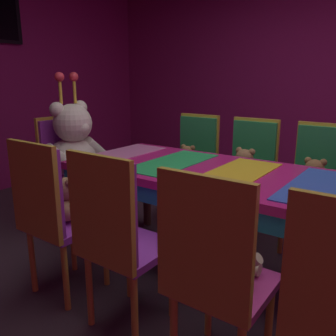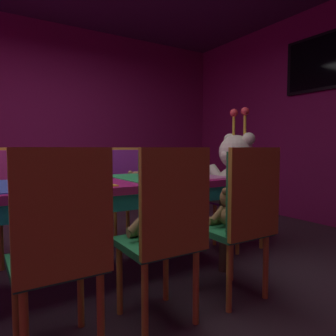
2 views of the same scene
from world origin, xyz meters
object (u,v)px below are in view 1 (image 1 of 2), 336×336
Objects in this scene: chair_left_2 at (113,229)px; teddy_left_3 at (68,202)px; chair_left_3 at (48,206)px; chair_right_1 at (318,174)px; king_teddy_bear at (75,145)px; banquet_table at (237,186)px; chair_right_2 at (250,164)px; chair_left_1 at (212,264)px; chair_right_3 at (195,156)px; teddy_right_2 at (243,169)px; throne_chair at (63,160)px; teddy_left_1 at (228,253)px; teddy_right_1 at (313,180)px; teddy_right_3 at (187,161)px.

chair_left_2 reaches higher than teddy_left_3.
chair_left_3 is at bearing -180.00° from teddy_left_3.
king_teddy_bear reaches higher than chair_right_1.
banquet_table is at bearing -19.90° from chair_right_1.
chair_right_2 is (0.82, 0.25, -0.06)m from banquet_table.
chair_left_1 is 1.00× the size of chair_right_3.
banquet_table is 0.86m from chair_right_2.
chair_right_3 is (1.68, 1.11, 0.00)m from chair_left_1.
king_teddy_bear is (-0.82, 1.28, 0.15)m from chair_right_2.
teddy_right_2 is (1.53, 0.54, -0.01)m from chair_left_1.
throne_chair is (-0.83, 2.01, 0.00)m from chair_right_1.
banquet_table is 7.62× the size of teddy_left_1.
teddy_left_3 is at bearing -20.03° from chair_right_2.
chair_right_3 and throne_chair have the same top height.
chair_left_3 is at bearing -36.04° from teddy_right_1.
teddy_right_1 is at bearing 82.70° from chair_right_3.
chair_left_1 is 2.17m from throne_chair.
chair_right_2 is (1.51, -0.55, 0.02)m from teddy_left_3.
banquet_table is 7.27× the size of teddy_right_2.
chair_left_1 is 1.54m from teddy_right_1.
chair_left_1 reaches higher than banquet_table.
chair_left_3 is at bearing 135.95° from banquet_table.
chair_right_1 is (1.68, -0.01, 0.00)m from chair_left_1.
teddy_right_2 is at bearing 20.40° from banquet_table.
chair_left_3 is 1.99m from chair_right_1.
king_teddy_bear is at bearing 46.97° from teddy_left_3.
teddy_right_3 is at bearing -0.00° from chair_right_3.
teddy_left_3 is (0.15, 0.53, -0.02)m from chair_left_2.
chair_right_3 is at bearing -90.59° from chair_right_2.
teddy_right_3 is at bearing -82.68° from chair_right_1.
banquet_table is 0.73m from teddy_right_2.
chair_right_3 is 0.14m from teddy_right_3.
king_teddy_bear is (-0.69, 0.72, 0.18)m from teddy_right_3.
chair_right_3 is (0.83, 0.82, -0.06)m from banquet_table.
chair_left_3 is at bearing 0.49° from chair_right_3.
chair_right_1 is (0.83, -0.30, -0.06)m from banquet_table.
teddy_right_3 is at bearing 37.63° from throne_chair.
chair_right_2 is at bearing 32.66° from king_teddy_bear.
teddy_left_1 is at bearing -83.79° from chair_left_3.
throne_chair is (-0.68, 1.45, 0.01)m from teddy_right_2.
chair_left_1 is 3.08× the size of teddy_right_2.
king_teddy_bear is at bearing -65.68° from chair_right_1.
chair_left_1 is at bearing 35.75° from teddy_right_3.
teddy_right_1 is (-0.14, -0.00, -0.01)m from chair_right_1.
chair_right_1 is at bearing 90.70° from chair_right_2.
chair_left_2 is (-0.84, 0.27, -0.06)m from banquet_table.
teddy_right_1 is at bearing 0.00° from chair_right_1.
teddy_left_3 is at bearing -21.97° from teddy_right_2.
teddy_right_1 is 0.31× the size of throne_chair.
teddy_left_1 is at bearing -0.00° from chair_left_1.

